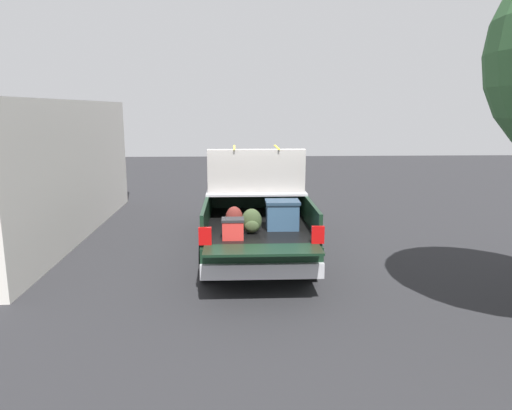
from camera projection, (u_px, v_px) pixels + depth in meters
The scene contains 3 objects.
ground_plane at pixel (255, 250), 10.14m from camera, with size 40.00×40.00×0.00m, color #262628.
pickup_truck at pixel (254, 202), 10.30m from camera, with size 6.05×2.06×2.23m.
building_facade at pixel (77, 169), 11.00m from camera, with size 8.23×0.36×3.15m, color silver.
Camera 1 is at (-9.73, 0.41, 2.98)m, focal length 33.20 mm.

